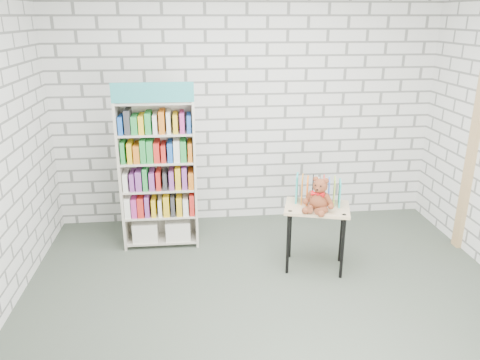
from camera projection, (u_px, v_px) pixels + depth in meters
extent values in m
plane|color=#434C40|center=(272.00, 308.00, 4.08)|extent=(4.50, 4.50, 0.00)
cube|color=silver|center=(246.00, 107.00, 5.49)|extent=(4.50, 0.02, 2.80)
cube|color=silver|center=(371.00, 304.00, 1.74)|extent=(4.50, 0.02, 2.80)
cube|color=beige|center=(122.00, 177.00, 4.94)|extent=(0.03, 0.31, 1.61)
cube|color=beige|center=(195.00, 174.00, 5.02)|extent=(0.03, 0.31, 1.61)
cube|color=beige|center=(160.00, 171.00, 5.12)|extent=(0.80, 0.02, 1.61)
cube|color=teal|center=(153.00, 93.00, 4.54)|extent=(0.80, 0.02, 0.20)
cube|color=beige|center=(163.00, 239.00, 5.23)|extent=(0.75, 0.29, 0.02)
cube|color=beige|center=(161.00, 214.00, 5.13)|extent=(0.75, 0.29, 0.02)
cube|color=beige|center=(160.00, 188.00, 5.03)|extent=(0.75, 0.29, 0.02)
cube|color=beige|center=(158.00, 161.00, 4.93)|extent=(0.75, 0.29, 0.02)
cube|color=beige|center=(156.00, 133.00, 4.83)|extent=(0.75, 0.29, 0.02)
cube|color=beige|center=(154.00, 102.00, 4.72)|extent=(0.75, 0.29, 0.02)
cube|color=silver|center=(146.00, 230.00, 5.17)|extent=(0.27, 0.25, 0.21)
cube|color=silver|center=(178.00, 228.00, 5.21)|extent=(0.27, 0.25, 0.21)
cube|color=red|center=(160.00, 204.00, 5.08)|extent=(0.75, 0.25, 0.21)
cube|color=yellow|center=(159.00, 178.00, 4.98)|extent=(0.75, 0.25, 0.21)
cube|color=blue|center=(157.00, 150.00, 4.88)|extent=(0.75, 0.25, 0.21)
cube|color=green|center=(155.00, 122.00, 4.78)|extent=(0.75, 0.25, 0.21)
cube|color=tan|center=(317.00, 208.00, 4.54)|extent=(0.71, 0.58, 0.03)
cylinder|color=black|center=(288.00, 244.00, 4.53)|extent=(0.03, 0.03, 0.63)
cylinder|color=black|center=(290.00, 229.00, 4.84)|extent=(0.03, 0.03, 0.63)
cylinder|color=black|center=(343.00, 248.00, 4.45)|extent=(0.03, 0.03, 0.63)
cylinder|color=black|center=(341.00, 233.00, 4.76)|extent=(0.03, 0.03, 0.63)
cylinder|color=black|center=(290.00, 211.00, 4.43)|extent=(0.04, 0.04, 0.01)
cylinder|color=black|center=(344.00, 215.00, 4.35)|extent=(0.04, 0.04, 0.01)
cube|color=teal|center=(297.00, 189.00, 4.61)|extent=(0.06, 0.19, 0.26)
cube|color=orange|center=(302.00, 190.00, 4.61)|extent=(0.06, 0.19, 0.26)
cube|color=orange|center=(307.00, 190.00, 4.60)|extent=(0.06, 0.19, 0.26)
cube|color=black|center=(313.00, 190.00, 4.59)|extent=(0.06, 0.19, 0.26)
cube|color=white|center=(318.00, 191.00, 4.58)|extent=(0.06, 0.19, 0.26)
cube|color=red|center=(323.00, 191.00, 4.57)|extent=(0.06, 0.19, 0.26)
cube|color=blue|center=(329.00, 191.00, 4.57)|extent=(0.06, 0.19, 0.26)
cube|color=#A3C541|center=(334.00, 191.00, 4.56)|extent=(0.06, 0.19, 0.26)
cube|color=teal|center=(340.00, 192.00, 4.55)|extent=(0.06, 0.19, 0.26)
ellipsoid|color=maroon|center=(320.00, 200.00, 4.43)|extent=(0.19, 0.16, 0.19)
sphere|color=maroon|center=(320.00, 186.00, 4.37)|extent=(0.14, 0.14, 0.14)
sphere|color=maroon|center=(316.00, 179.00, 4.39)|extent=(0.05, 0.05, 0.05)
sphere|color=maroon|center=(326.00, 181.00, 4.34)|extent=(0.05, 0.05, 0.05)
sphere|color=maroon|center=(318.00, 189.00, 4.33)|extent=(0.05, 0.05, 0.05)
sphere|color=black|center=(316.00, 185.00, 4.33)|extent=(0.02, 0.02, 0.02)
sphere|color=black|center=(321.00, 186.00, 4.31)|extent=(0.02, 0.02, 0.02)
sphere|color=black|center=(317.00, 190.00, 4.31)|extent=(0.02, 0.02, 0.02)
cylinder|color=maroon|center=(309.00, 196.00, 4.45)|extent=(0.09, 0.11, 0.14)
cylinder|color=maroon|center=(329.00, 200.00, 4.36)|extent=(0.11, 0.07, 0.14)
sphere|color=maroon|center=(306.00, 202.00, 4.47)|extent=(0.05, 0.05, 0.05)
sphere|color=maroon|center=(331.00, 206.00, 4.35)|extent=(0.05, 0.05, 0.05)
cylinder|color=maroon|center=(310.00, 208.00, 4.39)|extent=(0.10, 0.16, 0.08)
cylinder|color=maroon|center=(321.00, 211.00, 4.34)|extent=(0.15, 0.13, 0.08)
sphere|color=maroon|center=(305.00, 211.00, 4.35)|extent=(0.07, 0.07, 0.07)
sphere|color=maroon|center=(321.00, 214.00, 4.28)|extent=(0.07, 0.07, 0.07)
cone|color=red|center=(315.00, 193.00, 4.37)|extent=(0.07, 0.07, 0.05)
cone|color=red|center=(321.00, 195.00, 4.34)|extent=(0.07, 0.07, 0.05)
sphere|color=red|center=(318.00, 194.00, 4.35)|extent=(0.03, 0.03, 0.03)
cube|color=tan|center=(471.00, 155.00, 4.84)|extent=(0.05, 0.12, 2.10)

